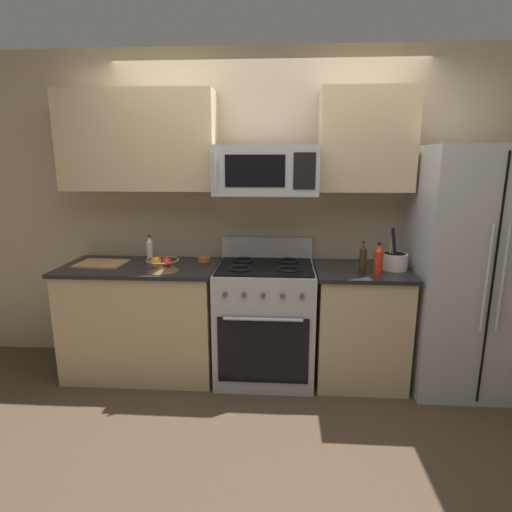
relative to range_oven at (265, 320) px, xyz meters
name	(u,v)px	position (x,y,z in m)	size (l,w,h in m)	color
ground_plane	(260,428)	(0.00, -0.72, -0.47)	(16.00, 16.00, 0.00)	#473828
wall_back	(267,212)	(0.00, 0.40, 0.83)	(8.00, 0.10, 2.60)	tan
counter_left	(143,319)	(-1.00, 0.00, -0.02)	(1.23, 0.66, 0.91)	tan
range_oven	(265,320)	(0.00, 0.00, 0.00)	(0.76, 0.70, 1.09)	#B2B5BA
counter_right	(359,324)	(0.75, 0.00, -0.02)	(0.71, 0.66, 0.91)	tan
refrigerator	(468,271)	(1.53, -0.02, 0.44)	(0.82, 0.77, 1.83)	#B2B5BA
microwave	(266,170)	(0.00, 0.03, 1.18)	(0.77, 0.44, 0.36)	#B2B5BA
upper_cabinets_left	(139,142)	(-1.01, 0.18, 1.40)	(1.22, 0.34, 0.76)	tan
upper_cabinets_right	(366,141)	(0.75, 0.18, 1.40)	(0.70, 0.34, 0.76)	tan
utensil_crock	(394,260)	(0.98, 0.00, 0.51)	(0.20, 0.20, 0.33)	white
fruit_basket	(162,264)	(-0.77, -0.15, 0.49)	(0.25, 0.25, 0.11)	brown
cutting_board	(102,264)	(-1.32, 0.00, 0.45)	(0.37, 0.28, 0.02)	tan
bottle_soy	(363,259)	(0.72, -0.14, 0.55)	(0.05, 0.05, 0.24)	#382314
bottle_vinegar	(150,250)	(-0.94, 0.09, 0.54)	(0.05, 0.05, 0.23)	silver
bottle_hot_sauce	(379,260)	(0.83, -0.15, 0.55)	(0.07, 0.07, 0.24)	red
prep_bowl	(204,259)	(-0.52, 0.16, 0.46)	(0.10, 0.10, 0.04)	#D1662D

